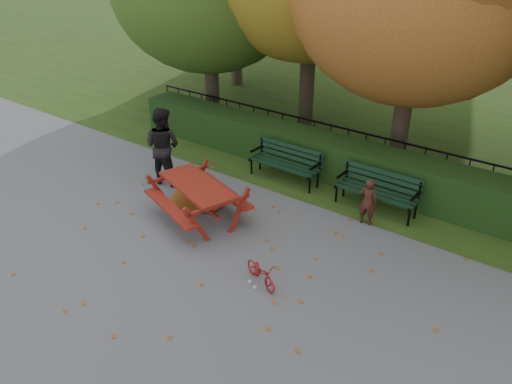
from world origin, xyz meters
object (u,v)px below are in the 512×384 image
Objects in this scene: bench_right at (378,188)px; picnic_table at (197,192)px; bicycle at (261,272)px; child at (368,202)px; bench_left at (286,160)px; adult at (163,146)px.

picnic_table is (-2.86, -2.67, 0.13)m from bench_right.
bench_right reaches higher than bicycle.
bench_right is 2.05× the size of bicycle.
picnic_table is at bearing 23.52° from child.
adult is at bearing -140.92° from bench_left.
adult is at bearing 3.42° from child.
bicycle is at bearing -97.74° from bench_right.
bench_left is 1.74× the size of child.
child is at bearing -15.85° from bench_left.
picnic_table is 2.59m from bicycle.
bench_right is (2.40, 0.00, 0.00)m from bench_left.
bicycle is at bearing -3.72° from picnic_table.
picnic_table reaches higher than bench_right.
picnic_table reaches higher than bicycle.
child is at bearing 52.12° from picnic_table.
bench_right is 5.06m from adult.
child is at bearing -82.88° from bench_right.
picnic_table is at bearing 89.77° from bicycle.
bench_left is 2.98m from adult.
child is (2.94, 1.96, -0.13)m from picnic_table.
picnic_table is at bearing 143.91° from adult.
picnic_table is at bearing -136.96° from bench_right.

